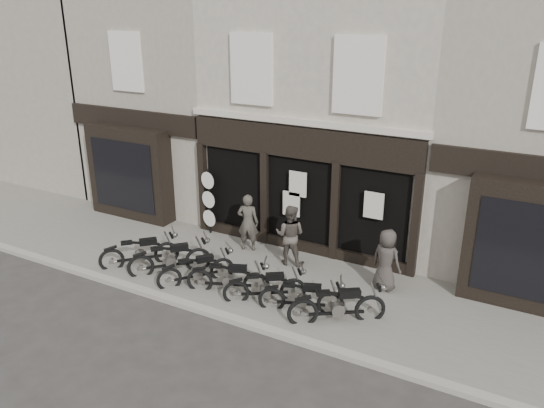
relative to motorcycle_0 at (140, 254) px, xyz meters
The scene contains 17 objects.
ground_plane 3.56m from the motorcycle_0, ahead, with size 90.00×90.00×0.00m, color #2D2B28.
pavement 3.70m from the motorcycle_0, 16.54° to the left, with size 30.00×4.20×0.12m, color #656159.
kerb 3.72m from the motorcycle_0, 17.30° to the right, with size 30.00×0.25×0.13m, color gray.
central_building 7.94m from the motorcycle_0, 59.92° to the left, with size 7.30×6.22×8.34m.
neighbour_left 7.58m from the motorcycle_0, 114.98° to the left, with size 5.60×6.73×8.34m.
filler_left 13.10m from the motorcycle_0, 150.72° to the left, with size 11.00×6.00×8.20m, color gray.
motorcycle_0 is the anchor object (origin of this frame).
motorcycle_1 1.05m from the motorcycle_0, ahead, with size 1.82×1.82×1.11m.
motorcycle_2 2.03m from the motorcycle_0, ahead, with size 1.52×1.81×1.02m.
motorcycle_3 3.05m from the motorcycle_0, ahead, with size 2.07×1.09×1.05m.
motorcycle_4 4.10m from the motorcycle_0, ahead, with size 1.86×1.40×1.01m.
motorcycle_5 5.12m from the motorcycle_0, ahead, with size 2.00×1.02×1.01m.
motorcycle_6 6.07m from the motorcycle_0, ahead, with size 2.06×1.57×1.13m.
man_left 3.26m from the motorcycle_0, 46.91° to the left, with size 0.65×0.42×1.77m, color #3F3C34.
man_centre 4.31m from the motorcycle_0, 29.53° to the left, with size 0.86×0.67×1.77m, color #49413B.
man_right 6.88m from the motorcycle_0, 16.80° to the left, with size 0.81×0.53×1.66m, color #37322E.
advert_sign_post 2.93m from the motorcycle_0, 80.90° to the left, with size 0.55×0.36×2.28m.
Camera 1 is at (6.32, -10.37, 7.05)m, focal length 35.00 mm.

